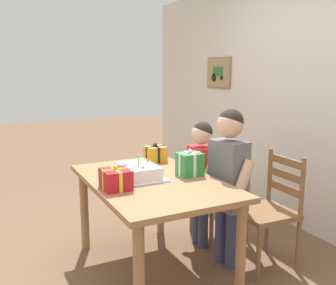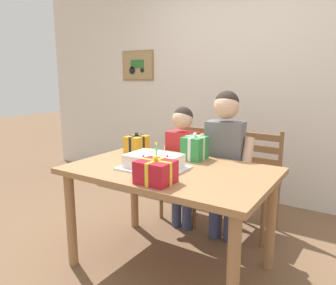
% 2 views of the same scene
% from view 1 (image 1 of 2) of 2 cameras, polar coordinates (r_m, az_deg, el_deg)
% --- Properties ---
extents(ground_plane, '(20.00, 20.00, 0.00)m').
position_cam_1_polar(ground_plane, '(3.14, -2.35, -18.95)').
color(ground_plane, brown).
extents(back_wall, '(6.40, 0.11, 2.60)m').
position_cam_1_polar(back_wall, '(3.78, 21.75, 6.11)').
color(back_wall, silver).
rests_on(back_wall, ground).
extents(dining_table, '(1.41, 0.90, 0.76)m').
position_cam_1_polar(dining_table, '(2.87, -2.45, -7.54)').
color(dining_table, '#9E7047').
rests_on(dining_table, ground).
extents(birthday_cake, '(0.44, 0.34, 0.19)m').
position_cam_1_polar(birthday_cake, '(2.88, -4.58, -4.42)').
color(birthday_cake, silver).
rests_on(birthday_cake, dining_table).
extents(gift_box_red_large, '(0.16, 0.19, 0.21)m').
position_cam_1_polar(gift_box_red_large, '(2.94, 3.32, -3.28)').
color(gift_box_red_large, '#2D8E42').
rests_on(gift_box_red_large, dining_table).
extents(gift_box_beside_cake, '(0.15, 0.18, 0.17)m').
position_cam_1_polar(gift_box_beside_cake, '(3.37, -1.93, -1.76)').
color(gift_box_beside_cake, gold).
rests_on(gift_box_beside_cake, dining_table).
extents(gift_box_corner_small, '(0.22, 0.19, 0.17)m').
position_cam_1_polar(gift_box_corner_small, '(2.62, -7.96, -5.52)').
color(gift_box_corner_small, red).
rests_on(gift_box_corner_small, dining_table).
extents(chair_left, '(0.44, 0.44, 0.92)m').
position_cam_1_polar(chair_left, '(3.61, 8.37, -6.91)').
color(chair_left, brown).
rests_on(chair_left, ground).
extents(chair_right, '(0.44, 0.44, 0.92)m').
position_cam_1_polar(chair_right, '(3.15, 15.12, -9.86)').
color(chair_right, brown).
rests_on(chair_right, ground).
extents(child_older, '(0.48, 0.28, 1.28)m').
position_cam_1_polar(child_older, '(2.99, 9.16, -4.51)').
color(child_older, '#38426B').
rests_on(child_older, ground).
extents(child_younger, '(0.42, 0.25, 1.13)m').
position_cam_1_polar(child_younger, '(3.33, 5.02, -4.41)').
color(child_younger, '#38426B').
rests_on(child_younger, ground).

